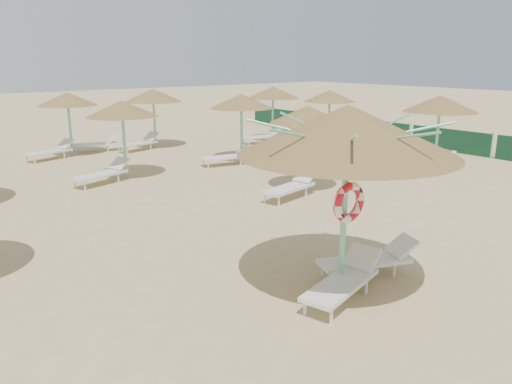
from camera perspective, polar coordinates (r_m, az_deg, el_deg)
ground at (r=9.52m, az=8.44°, el=-10.04°), size 120.00×120.00×0.00m
main_palapa at (r=8.35m, az=10.45°, el=6.90°), size 3.67×3.67×3.29m
lounger_main_a at (r=8.79m, az=10.06°, el=-9.88°), size 2.03×1.07×0.71m
lounger_main_b at (r=9.79m, az=12.96°, el=-7.45°), size 1.97×1.23×0.69m
palapa_field at (r=18.54m, az=-10.22°, el=9.51°), size 20.07×14.34×2.72m
windbreak_fence at (r=26.01m, az=13.75°, el=6.83°), size 0.08×19.84×1.10m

